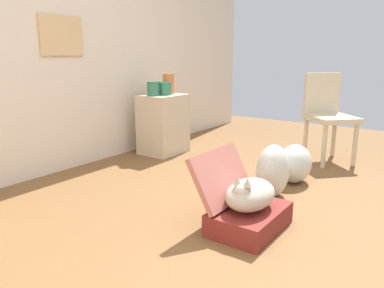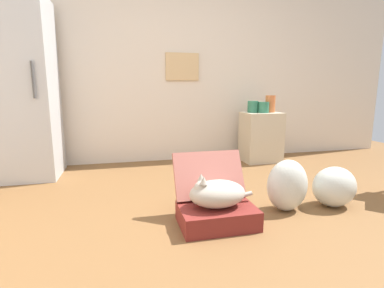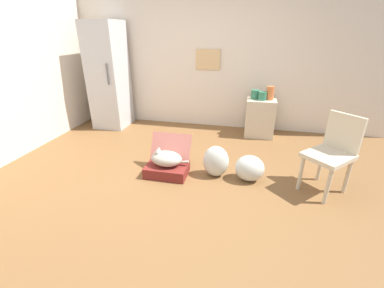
{
  "view_description": "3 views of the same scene",
  "coord_description": "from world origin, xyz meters",
  "px_view_note": "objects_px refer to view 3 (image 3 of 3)",
  "views": [
    {
      "loc": [
        -2.1,
        -0.77,
        1.07
      ],
      "look_at": [
        0.09,
        0.78,
        0.43
      ],
      "focal_mm": 34.89,
      "sensor_mm": 36.0,
      "label": 1
    },
    {
      "loc": [
        -0.75,
        -1.63,
        0.94
      ],
      "look_at": [
        -0.19,
        0.68,
        0.5
      ],
      "focal_mm": 27.07,
      "sensor_mm": 36.0,
      "label": 2
    },
    {
      "loc": [
        0.83,
        -2.57,
        1.72
      ],
      "look_at": [
        0.12,
        0.55,
        0.3
      ],
      "focal_mm": 24.07,
      "sensor_mm": 36.0,
      "label": 3
    }
  ],
  "objects_px": {
    "suitcase_base": "(167,170)",
    "vase_round": "(262,96)",
    "cat": "(166,158)",
    "chair": "(333,151)",
    "plastic_bag_white": "(216,161)",
    "refrigerator": "(109,76)",
    "plastic_bag_clear": "(249,168)",
    "vase_tall": "(255,94)",
    "side_table": "(260,118)",
    "vase_short": "(270,93)"
  },
  "relations": [
    {
      "from": "plastic_bag_clear",
      "to": "side_table",
      "type": "height_order",
      "value": "side_table"
    },
    {
      "from": "side_table",
      "to": "plastic_bag_white",
      "type": "bearing_deg",
      "value": -109.66
    },
    {
      "from": "suitcase_base",
      "to": "vase_tall",
      "type": "relative_size",
      "value": 3.52
    },
    {
      "from": "cat",
      "to": "plastic_bag_clear",
      "type": "distance_m",
      "value": 1.05
    },
    {
      "from": "plastic_bag_white",
      "to": "vase_short",
      "type": "height_order",
      "value": "vase_short"
    },
    {
      "from": "suitcase_base",
      "to": "plastic_bag_clear",
      "type": "height_order",
      "value": "plastic_bag_clear"
    },
    {
      "from": "plastic_bag_white",
      "to": "side_table",
      "type": "bearing_deg",
      "value": 70.34
    },
    {
      "from": "plastic_bag_white",
      "to": "refrigerator",
      "type": "xyz_separation_m",
      "value": [
        -2.22,
        1.5,
        0.74
      ]
    },
    {
      "from": "cat",
      "to": "chair",
      "type": "bearing_deg",
      "value": 2.83
    },
    {
      "from": "cat",
      "to": "vase_round",
      "type": "relative_size",
      "value": 3.43
    },
    {
      "from": "vase_round",
      "to": "chair",
      "type": "relative_size",
      "value": 0.16
    },
    {
      "from": "vase_round",
      "to": "chair",
      "type": "height_order",
      "value": "chair"
    },
    {
      "from": "suitcase_base",
      "to": "vase_round",
      "type": "relative_size",
      "value": 3.79
    },
    {
      "from": "refrigerator",
      "to": "vase_short",
      "type": "xyz_separation_m",
      "value": [
        2.89,
        0.06,
        -0.18
      ]
    },
    {
      "from": "vase_round",
      "to": "cat",
      "type": "bearing_deg",
      "value": -125.84
    },
    {
      "from": "side_table",
      "to": "vase_round",
      "type": "xyz_separation_m",
      "value": [
        0.0,
        -0.04,
        0.4
      ]
    },
    {
      "from": "cat",
      "to": "plastic_bag_white",
      "type": "bearing_deg",
      "value": 10.59
    },
    {
      "from": "side_table",
      "to": "chair",
      "type": "relative_size",
      "value": 0.73
    },
    {
      "from": "vase_round",
      "to": "chair",
      "type": "xyz_separation_m",
      "value": [
        0.74,
        -1.53,
        -0.23
      ]
    },
    {
      "from": "vase_tall",
      "to": "side_table",
      "type": "bearing_deg",
      "value": -13.28
    },
    {
      "from": "plastic_bag_white",
      "to": "plastic_bag_clear",
      "type": "height_order",
      "value": "plastic_bag_white"
    },
    {
      "from": "refrigerator",
      "to": "side_table",
      "type": "distance_m",
      "value": 2.84
    },
    {
      "from": "vase_short",
      "to": "vase_round",
      "type": "xyz_separation_m",
      "value": [
        -0.12,
        -0.05,
        -0.04
      ]
    },
    {
      "from": "vase_tall",
      "to": "vase_round",
      "type": "bearing_deg",
      "value": -27.96
    },
    {
      "from": "suitcase_base",
      "to": "chair",
      "type": "xyz_separation_m",
      "value": [
        1.91,
        0.1,
        0.42
      ]
    },
    {
      "from": "suitcase_base",
      "to": "side_table",
      "type": "height_order",
      "value": "side_table"
    },
    {
      "from": "vase_round",
      "to": "side_table",
      "type": "bearing_deg",
      "value": 90.0
    },
    {
      "from": "plastic_bag_clear",
      "to": "vase_short",
      "type": "height_order",
      "value": "vase_short"
    },
    {
      "from": "plastic_bag_white",
      "to": "vase_tall",
      "type": "bearing_deg",
      "value": 74.67
    },
    {
      "from": "plastic_bag_white",
      "to": "vase_tall",
      "type": "height_order",
      "value": "vase_tall"
    },
    {
      "from": "cat",
      "to": "chair",
      "type": "distance_m",
      "value": 1.94
    },
    {
      "from": "vase_round",
      "to": "vase_short",
      "type": "bearing_deg",
      "value": 22.46
    },
    {
      "from": "plastic_bag_white",
      "to": "side_table",
      "type": "distance_m",
      "value": 1.65
    },
    {
      "from": "cat",
      "to": "side_table",
      "type": "xyz_separation_m",
      "value": [
        1.18,
        1.66,
        0.09
      ]
    },
    {
      "from": "vase_short",
      "to": "suitcase_base",
      "type": "bearing_deg",
      "value": -127.51
    },
    {
      "from": "refrigerator",
      "to": "chair",
      "type": "bearing_deg",
      "value": -23.36
    },
    {
      "from": "plastic_bag_clear",
      "to": "chair",
      "type": "xyz_separation_m",
      "value": [
        0.88,
        -0.01,
        0.33
      ]
    },
    {
      "from": "plastic_bag_white",
      "to": "chair",
      "type": "xyz_separation_m",
      "value": [
        1.3,
        -0.02,
        0.29
      ]
    },
    {
      "from": "chair",
      "to": "vase_round",
      "type": "bearing_deg",
      "value": 160.16
    },
    {
      "from": "plastic_bag_white",
      "to": "side_table",
      "type": "height_order",
      "value": "side_table"
    },
    {
      "from": "plastic_bag_white",
      "to": "vase_round",
      "type": "relative_size",
      "value": 2.94
    },
    {
      "from": "chair",
      "to": "refrigerator",
      "type": "bearing_deg",
      "value": -159.11
    },
    {
      "from": "vase_short",
      "to": "plastic_bag_white",
      "type": "bearing_deg",
      "value": -113.33
    },
    {
      "from": "refrigerator",
      "to": "side_table",
      "type": "bearing_deg",
      "value": 1.04
    },
    {
      "from": "cat",
      "to": "refrigerator",
      "type": "distance_m",
      "value": 2.38
    },
    {
      "from": "cat",
      "to": "plastic_bag_white",
      "type": "height_order",
      "value": "plastic_bag_white"
    },
    {
      "from": "side_table",
      "to": "vase_tall",
      "type": "height_order",
      "value": "vase_tall"
    },
    {
      "from": "chair",
      "to": "plastic_bag_clear",
      "type": "bearing_deg",
      "value": -136.09
    },
    {
      "from": "vase_round",
      "to": "suitcase_base",
      "type": "bearing_deg",
      "value": -125.64
    },
    {
      "from": "refrigerator",
      "to": "side_table",
      "type": "relative_size",
      "value": 2.9
    }
  ]
}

